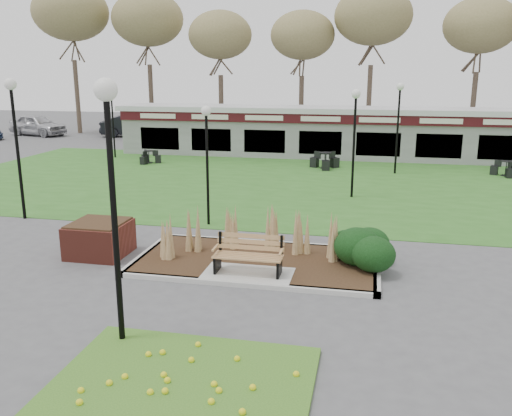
% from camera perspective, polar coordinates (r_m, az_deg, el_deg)
% --- Properties ---
extents(ground, '(100.00, 100.00, 0.00)m').
position_cam_1_polar(ground, '(13.33, -0.99, -7.61)').
color(ground, '#515154').
rests_on(ground, ground).
extents(lawn, '(34.00, 16.00, 0.02)m').
position_cam_1_polar(lawn, '(24.71, 5.26, 2.66)').
color(lawn, '#2F6720').
rests_on(lawn, ground).
extents(flower_bed, '(4.20, 3.00, 0.16)m').
position_cam_1_polar(flower_bed, '(9.35, -7.64, -17.50)').
color(flower_bed, '#386A1E').
rests_on(flower_bed, ground).
extents(planting_bed, '(6.75, 3.40, 1.27)m').
position_cam_1_polar(planting_bed, '(14.25, 5.25, -4.63)').
color(planting_bed, '#331F14').
rests_on(planting_bed, ground).
extents(park_bench, '(1.70, 0.66, 0.93)m').
position_cam_1_polar(park_bench, '(13.35, -0.76, -4.88)').
color(park_bench, tan).
rests_on(park_bench, ground).
extents(brick_planter, '(1.50, 1.50, 0.95)m').
position_cam_1_polar(brick_planter, '(15.56, -16.16, -3.08)').
color(brick_planter, maroon).
rests_on(brick_planter, ground).
extents(food_pavilion, '(24.60, 3.40, 2.90)m').
position_cam_1_polar(food_pavilion, '(32.32, 7.03, 7.99)').
color(food_pavilion, gray).
rests_on(food_pavilion, ground).
extents(tree_backdrop, '(47.24, 5.24, 10.36)m').
position_cam_1_polar(tree_backdrop, '(40.29, 8.44, 18.98)').
color(tree_backdrop, '#47382B').
rests_on(tree_backdrop, ground).
extents(lamp_post_near_left, '(0.32, 0.32, 3.90)m').
position_cam_1_polar(lamp_post_near_left, '(17.47, -5.21, 7.23)').
color(lamp_post_near_left, black).
rests_on(lamp_post_near_left, ground).
extents(lamp_post_near_right, '(0.40, 0.40, 4.86)m').
position_cam_1_polar(lamp_post_near_right, '(9.72, -15.11, 5.33)').
color(lamp_post_near_right, black).
rests_on(lamp_post_near_right, ground).
extents(lamp_post_mid_left, '(0.39, 0.39, 4.74)m').
position_cam_1_polar(lamp_post_mid_left, '(19.81, -24.12, 8.67)').
color(lamp_post_mid_left, black).
rests_on(lamp_post_mid_left, ground).
extents(lamp_post_mid_right, '(0.36, 0.36, 4.40)m').
position_cam_1_polar(lamp_post_mid_right, '(27.34, 14.81, 10.13)').
color(lamp_post_mid_right, black).
rests_on(lamp_post_mid_right, ground).
extents(lamp_post_far_right, '(0.35, 0.35, 4.27)m').
position_cam_1_polar(lamp_post_far_right, '(21.68, 10.38, 9.14)').
color(lamp_post_far_right, black).
rests_on(lamp_post_far_right, ground).
extents(lamp_post_far_left, '(0.34, 0.34, 4.15)m').
position_cam_1_polar(lamp_post_far_left, '(32.57, -14.93, 10.41)').
color(lamp_post_far_left, black).
rests_on(lamp_post_far_left, ground).
extents(bistro_set_a, '(1.25, 1.22, 0.68)m').
position_cam_1_polar(bistro_set_a, '(30.41, -11.20, 5.09)').
color(bistro_set_a, black).
rests_on(bistro_set_a, ground).
extents(bistro_set_b, '(1.55, 1.46, 0.83)m').
position_cam_1_polar(bistro_set_b, '(28.43, 7.26, 4.72)').
color(bistro_set_b, black).
rests_on(bistro_set_b, ground).
extents(bistro_set_d, '(1.35, 1.25, 0.72)m').
position_cam_1_polar(bistro_set_d, '(28.81, 24.80, 3.57)').
color(bistro_set_d, black).
rests_on(bistro_set_d, ground).
extents(car_silver, '(5.18, 3.15, 1.65)m').
position_cam_1_polar(car_silver, '(46.05, -22.01, 8.11)').
color(car_silver, '#B7B7BC').
rests_on(car_silver, ground).
extents(car_black, '(5.26, 3.23, 1.64)m').
position_cam_1_polar(car_black, '(43.17, -12.76, 8.44)').
color(car_black, black).
rests_on(car_black, ground).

